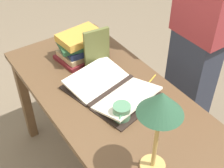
{
  "coord_description": "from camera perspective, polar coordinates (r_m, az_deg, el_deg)",
  "views": [
    {
      "loc": [
        -1.0,
        0.7,
        1.9
      ],
      "look_at": [
        0.03,
        -0.01,
        0.84
      ],
      "focal_mm": 50.0,
      "sensor_mm": 36.0,
      "label": 1
    }
  ],
  "objects": [
    {
      "name": "reading_desk",
      "position": [
        1.74,
        0.44,
        -5.32
      ],
      "size": [
        1.52,
        0.68,
        0.76
      ],
      "color": "brown",
      "rests_on": "ground_plane"
    },
    {
      "name": "reading_lamp",
      "position": [
        1.13,
        8.86,
        -4.49
      ],
      "size": [
        0.18,
        0.18,
        0.43
      ],
      "color": "tan",
      "rests_on": "reading_desk"
    },
    {
      "name": "open_book",
      "position": [
        1.7,
        -0.13,
        -1.03
      ],
      "size": [
        0.54,
        0.45,
        0.06
      ],
      "rotation": [
        0.0,
        0.0,
        0.21
      ],
      "color": "black",
      "rests_on": "reading_desk"
    },
    {
      "name": "coffee_mug",
      "position": [
        1.54,
        1.77,
        -5.19
      ],
      "size": [
        0.1,
        0.1,
        0.08
      ],
      "rotation": [
        0.0,
        0.0,
        2.38
      ],
      "color": "#4C7F5B",
      "rests_on": "reading_desk"
    },
    {
      "name": "book_standing_upright",
      "position": [
        1.83,
        -2.81,
        6.44
      ],
      "size": [
        0.04,
        0.16,
        0.25
      ],
      "rotation": [
        0.0,
        0.0,
        -0.11
      ],
      "color": "brown",
      "rests_on": "reading_desk"
    },
    {
      "name": "pencil",
      "position": [
        1.78,
        6.79,
        0.15
      ],
      "size": [
        0.07,
        0.16,
        0.01
      ],
      "rotation": [
        0.0,
        0.0,
        0.4
      ],
      "color": "gold",
      "rests_on": "reading_desk"
    },
    {
      "name": "book_stack_tall",
      "position": [
        1.94,
        -5.73,
        6.99
      ],
      "size": [
        0.24,
        0.32,
        0.17
      ],
      "color": "maroon",
      "rests_on": "reading_desk"
    },
    {
      "name": "person_reader",
      "position": [
        2.06,
        15.85,
        9.4
      ],
      "size": [
        0.36,
        0.22,
        1.8
      ],
      "rotation": [
        0.0,
        0.0,
        3.14
      ],
      "color": "#2D3342",
      "rests_on": "ground_plane"
    }
  ]
}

